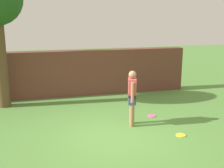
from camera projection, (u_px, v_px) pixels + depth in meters
name	position (u px, v px, depth m)	size (l,w,h in m)	color
ground_plane	(116.00, 135.00, 7.59)	(40.00, 40.00, 0.00)	#568C3D
brick_wall	(51.00, 74.00, 10.95)	(10.94, 0.50, 1.80)	brown
person	(132.00, 96.00, 8.09)	(0.31, 0.52, 1.62)	#9E704C
frisbee_yellow	(181.00, 135.00, 7.57)	(0.27, 0.27, 0.02)	yellow
frisbee_pink	(152.00, 116.00, 9.02)	(0.27, 0.27, 0.02)	pink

